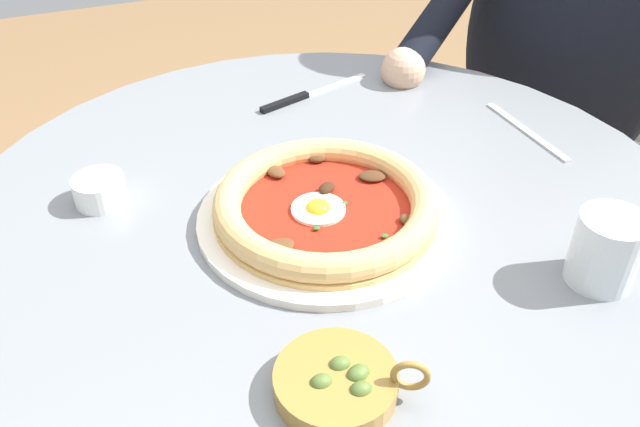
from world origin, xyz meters
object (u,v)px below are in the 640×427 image
water_glass (605,254)px  olive_pan (338,382)px  fork_utensil (526,131)px  dining_table (326,301)px  steak_knife (300,97)px  cafe_chair_diner (575,109)px  pizza_on_plate (326,208)px  diner_person (538,148)px  ramekin_capers (99,189)px

water_glass → olive_pan: water_glass is taller
water_glass → olive_pan: size_ratio=0.63×
fork_utensil → dining_table: bearing=9.7°
water_glass → steak_knife: (0.14, -0.49, -0.03)m
steak_knife → fork_utensil: steak_knife is taller
dining_table → steak_knife: 0.32m
olive_pan → cafe_chair_diner: 1.03m
cafe_chair_diner → dining_table: bearing=26.5°
dining_table → cafe_chair_diner: 0.79m
pizza_on_plate → steak_knife: bearing=-105.3°
water_glass → steak_knife: 0.51m
diner_person → pizza_on_plate: bearing=28.2°
diner_person → dining_table: bearing=26.6°
dining_table → pizza_on_plate: size_ratio=3.06×
dining_table → fork_utensil: fork_utensil is taller
dining_table → steak_knife: bearing=-104.3°
pizza_on_plate → olive_pan: olive_pan is taller
ramekin_capers → dining_table: bearing=155.8°
dining_table → cafe_chair_diner: bearing=-153.5°
pizza_on_plate → olive_pan: 0.24m
pizza_on_plate → ramekin_capers: (0.23, -0.14, -0.00)m
ramekin_capers → cafe_chair_diner: bearing=-165.7°
ramekin_capers → olive_pan: 0.39m
steak_knife → ramekin_capers: bearing=26.7°
ramekin_capers → diner_person: size_ratio=0.05×
water_glass → cafe_chair_diner: cafe_chair_diner is taller
olive_pan → diner_person: bearing=-141.1°
dining_table → ramekin_capers: bearing=-24.2°
steak_knife → diner_person: size_ratio=0.16×
pizza_on_plate → diner_person: bearing=-151.8°
water_glass → ramekin_capers: 0.56m
steak_knife → olive_pan: (0.16, 0.52, 0.01)m
water_glass → steak_knife: water_glass is taller
diner_person → cafe_chair_diner: 0.16m
olive_pan → diner_person: (-0.67, -0.54, -0.23)m
dining_table → olive_pan: bearing=69.4°
cafe_chair_diner → steak_knife: bearing=7.6°
pizza_on_plate → olive_pan: (0.08, 0.22, -0.01)m
fork_utensil → diner_person: (-0.25, -0.23, -0.21)m
dining_table → olive_pan: (0.09, 0.25, 0.17)m
steak_knife → ramekin_capers: (0.31, 0.16, 0.01)m
pizza_on_plate → cafe_chair_diner: (-0.72, -0.38, -0.21)m
dining_table → diner_person: (-0.57, -0.29, -0.06)m
olive_pan → dining_table: bearing=-110.6°
pizza_on_plate → fork_utensil: bearing=-166.4°
ramekin_capers → diner_person: bearing=-167.8°
cafe_chair_diner → pizza_on_plate: bearing=27.7°
steak_knife → ramekin_capers: 0.35m
steak_knife → fork_utensil: (-0.26, 0.21, -0.00)m
olive_pan → cafe_chair_diner: cafe_chair_diner is taller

